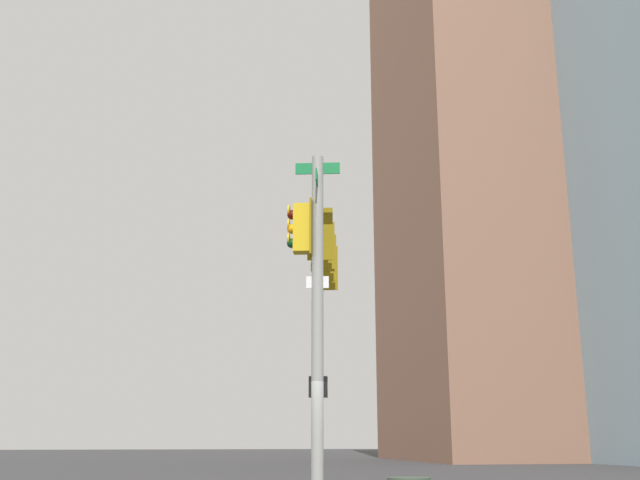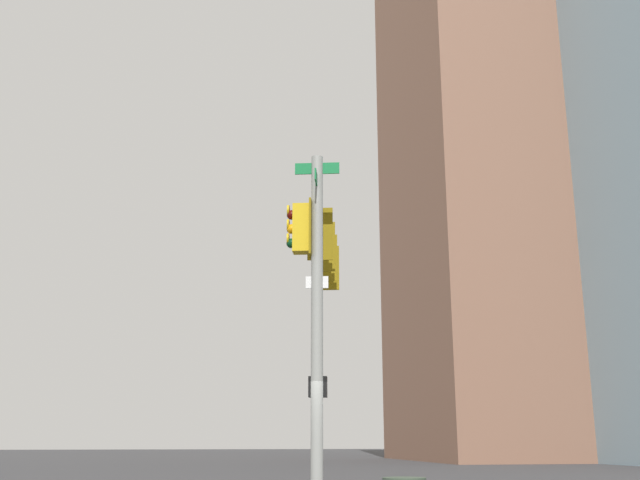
{
  "view_description": "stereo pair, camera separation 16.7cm",
  "coord_description": "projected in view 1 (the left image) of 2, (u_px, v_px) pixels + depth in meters",
  "views": [
    {
      "loc": [
        -14.77,
        2.94,
        1.42
      ],
      "look_at": [
        0.48,
        -0.03,
        5.55
      ],
      "focal_mm": 42.14,
      "sensor_mm": 36.0,
      "label": 1
    },
    {
      "loc": [
        -14.8,
        2.78,
        1.42
      ],
      "look_at": [
        0.48,
        -0.03,
        5.55
      ],
      "focal_mm": 42.14,
      "sensor_mm": 36.0,
      "label": 2
    }
  ],
  "objects": [
    {
      "name": "building_brick_midblock",
      "position": [
        511.0,
        177.0,
        57.91
      ],
      "size": [
        16.24,
        17.7,
        42.02
      ],
      "primitive_type": "cube",
      "color": "#845B47",
      "rests_on": "ground_plane"
    },
    {
      "name": "signal_pole_assembly",
      "position": [
        320.0,
        271.0,
        16.53
      ],
      "size": [
        5.47,
        1.92,
        7.1
      ],
      "rotation": [
        0.0,
        0.0,
        6.04
      ],
      "color": "gray",
      "rests_on": "ground_plane"
    }
  ]
}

